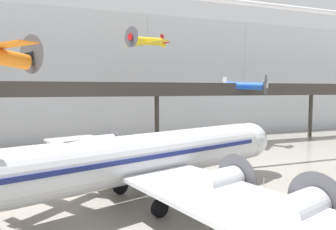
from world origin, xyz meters
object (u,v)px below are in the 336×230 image
info_sign_pedestal (244,197)px  airliner_silver_main (133,159)px  suspended_plane_yellow_lowwing (148,41)px  stanchion_barrier (264,186)px  suspended_plane_blue_trainer (244,86)px

info_sign_pedestal → airliner_silver_main: bearing=-173.6°
suspended_plane_yellow_lowwing → stanchion_barrier: (5.61, -18.45, -15.24)m
airliner_silver_main → suspended_plane_yellow_lowwing: (6.23, 18.13, 11.92)m
suspended_plane_blue_trainer → stanchion_barrier: 23.61m
suspended_plane_yellow_lowwing → stanchion_barrier: size_ratio=6.86×
stanchion_barrier → airliner_silver_main: bearing=178.5°
suspended_plane_blue_trainer → stanchion_barrier: bearing=-70.7°
info_sign_pedestal → suspended_plane_yellow_lowwing: bearing=118.2°
airliner_silver_main → stanchion_barrier: 12.30m
suspended_plane_blue_trainer → suspended_plane_yellow_lowwing: suspended_plane_yellow_lowwing is taller
suspended_plane_blue_trainer → stanchion_barrier: (-10.42, -19.08, -9.21)m
suspended_plane_yellow_lowwing → info_sign_pedestal: suspended_plane_yellow_lowwing is taller
suspended_plane_blue_trainer → stanchion_barrier: suspended_plane_blue_trainer is taller
suspended_plane_yellow_lowwing → info_sign_pedestal: 25.55m
info_sign_pedestal → stanchion_barrier: bearing=52.9°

